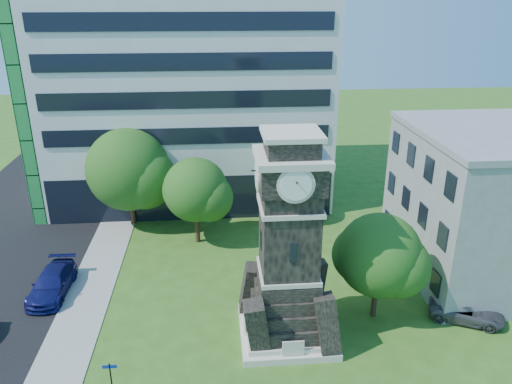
{
  "coord_description": "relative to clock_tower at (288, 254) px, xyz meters",
  "views": [
    {
      "loc": [
        -0.83,
        -21.92,
        18.64
      ],
      "look_at": [
        1.75,
        8.35,
        6.48
      ],
      "focal_mm": 35.0,
      "sensor_mm": 36.0,
      "label": 1
    }
  ],
  "objects": [
    {
      "name": "ground",
      "position": [
        -3.0,
        -2.0,
        -5.28
      ],
      "size": [
        160.0,
        160.0,
        0.0
      ],
      "primitive_type": "plane",
      "color": "#305819",
      "rests_on": "ground"
    },
    {
      "name": "sidewalk",
      "position": [
        -12.5,
        3.0,
        -5.25
      ],
      "size": [
        3.0,
        70.0,
        0.06
      ],
      "primitive_type": "cube",
      "color": "gray",
      "rests_on": "ground"
    },
    {
      "name": "clock_tower",
      "position": [
        0.0,
        0.0,
        0.0
      ],
      "size": [
        5.4,
        5.4,
        12.22
      ],
      "color": "beige",
      "rests_on": "ground"
    },
    {
      "name": "office_tall",
      "position": [
        -6.2,
        23.84,
        8.94
      ],
      "size": [
        26.2,
        15.11,
        28.6
      ],
      "color": "white",
      "rests_on": "ground"
    },
    {
      "name": "car_street_north",
      "position": [
        -14.89,
        5.51,
        -4.5
      ],
      "size": [
        2.38,
        5.47,
        1.57
      ],
      "primitive_type": "imported",
      "rotation": [
        0.0,
        0.0,
        -0.03
      ],
      "color": "#121552",
      "rests_on": "ground"
    },
    {
      "name": "car_east_lot",
      "position": [
        11.1,
        0.35,
        -4.67
      ],
      "size": [
        4.84,
        3.66,
        1.22
      ],
      "primitive_type": "imported",
      "rotation": [
        0.0,
        0.0,
        1.15
      ],
      "color": "#4C4C51",
      "rests_on": "ground"
    },
    {
      "name": "street_sign",
      "position": [
        -9.02,
        -5.06,
        -3.55
      ],
      "size": [
        0.66,
        0.07,
        2.76
      ],
      "rotation": [
        0.0,
        0.0,
        0.01
      ],
      "color": "black",
      "rests_on": "ground"
    },
    {
      "name": "tree_nw",
      "position": [
        -11.0,
        16.02,
        -0.49
      ],
      "size": [
        7.61,
        6.92,
        8.45
      ],
      "rotation": [
        0.0,
        0.0,
        0.23
      ],
      "color": "#332114",
      "rests_on": "ground"
    },
    {
      "name": "tree_nc",
      "position": [
        -5.38,
        12.19,
        -0.98
      ],
      "size": [
        5.53,
        5.03,
        7.0
      ],
      "rotation": [
        0.0,
        0.0,
        -0.28
      ],
      "color": "#332114",
      "rests_on": "ground"
    },
    {
      "name": "tree_ne",
      "position": [
        2.1,
        15.64,
        -2.09
      ],
      "size": [
        4.79,
        4.35,
        5.5
      ],
      "rotation": [
        0.0,
        0.0,
        0.28
      ],
      "color": "#332114",
      "rests_on": "ground"
    },
    {
      "name": "tree_east",
      "position": [
        5.68,
        1.29,
        -1.21
      ],
      "size": [
        5.55,
        5.04,
        6.77
      ],
      "rotation": [
        0.0,
        0.0,
        0.06
      ],
      "color": "#332114",
      "rests_on": "ground"
    }
  ]
}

